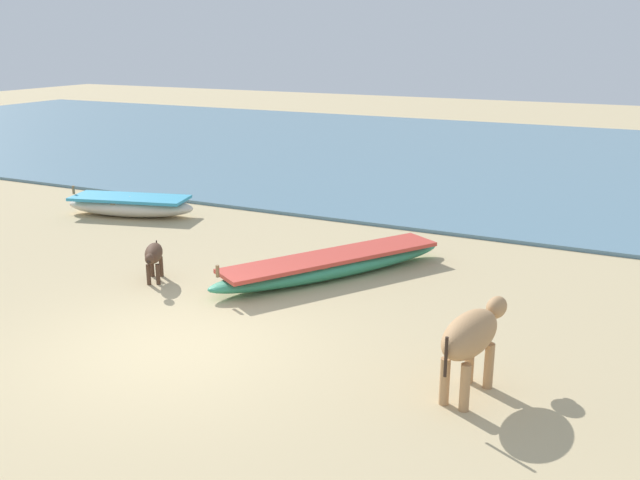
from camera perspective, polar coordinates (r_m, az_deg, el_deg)
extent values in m
plane|color=tan|center=(10.03, -11.76, -8.49)|extent=(80.00, 80.00, 0.00)
cube|color=slate|center=(25.23, 12.75, 6.59)|extent=(60.00, 20.00, 0.08)
ellipsoid|color=beige|center=(17.28, -15.16, 2.67)|extent=(3.29, 1.73, 0.47)
cube|color=#3399BF|center=(17.23, -15.21, 3.32)|extent=(2.92, 1.61, 0.07)
cube|color=olive|center=(17.35, -15.89, 3.12)|extent=(0.32, 0.82, 0.04)
cylinder|color=olive|center=(17.89, -19.41, 3.87)|extent=(0.06, 0.06, 0.20)
ellipsoid|color=#338C66|center=(12.50, 0.98, -2.10)|extent=(3.21, 4.49, 0.39)
cube|color=#CC3F33|center=(12.45, 0.98, -1.37)|extent=(2.89, 3.99, 0.07)
cube|color=olive|center=(12.29, -0.43, -1.91)|extent=(0.64, 0.46, 0.04)
cylinder|color=olive|center=(11.42, -8.33, -2.52)|extent=(0.06, 0.06, 0.20)
ellipsoid|color=tan|center=(8.44, 12.09, -7.49)|extent=(0.66, 1.23, 0.51)
ellipsoid|color=tan|center=(9.07, 14.16, -5.33)|extent=(0.30, 0.42, 0.28)
sphere|color=#2D2119|center=(9.23, 14.55, -5.19)|extent=(0.12, 0.12, 0.11)
cylinder|color=tan|center=(8.98, 12.06, -9.54)|extent=(0.12, 0.12, 0.58)
cylinder|color=tan|center=(8.89, 13.57, -9.91)|extent=(0.12, 0.12, 0.58)
cylinder|color=tan|center=(8.42, 10.10, -11.25)|extent=(0.12, 0.12, 0.58)
cylinder|color=tan|center=(8.33, 11.70, -11.67)|extent=(0.12, 0.12, 0.58)
cylinder|color=#2D2119|center=(7.95, 10.20, -9.34)|extent=(0.04, 0.04, 0.48)
ellipsoid|color=#4C3323|center=(12.54, -13.36, -1.04)|extent=(0.63, 0.78, 0.32)
ellipsoid|color=#4C3323|center=(12.06, -13.70, -1.49)|extent=(0.25, 0.28, 0.17)
sphere|color=#2D2119|center=(11.97, -13.77, -1.74)|extent=(0.09, 0.09, 0.07)
cylinder|color=#4C3323|center=(12.42, -13.04, -2.73)|extent=(0.07, 0.07, 0.37)
cylinder|color=#4C3323|center=(12.45, -13.77, -2.74)|extent=(0.07, 0.07, 0.37)
cylinder|color=#4C3323|center=(12.82, -12.79, -2.11)|extent=(0.07, 0.07, 0.37)
cylinder|color=#4C3323|center=(12.85, -13.49, -2.12)|extent=(0.07, 0.07, 0.37)
cylinder|color=#2D2119|center=(12.91, -13.12, -0.67)|extent=(0.02, 0.02, 0.30)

